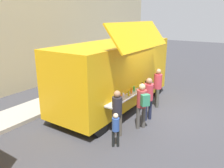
# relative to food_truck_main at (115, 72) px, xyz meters

# --- Properties ---
(ground_plane) EXTENTS (60.00, 60.00, 0.00)m
(ground_plane) POSITION_rel_food_truck_main_xyz_m (0.33, -1.84, -1.57)
(ground_plane) COLOR #38383D
(food_truck_main) EXTENTS (6.44, 3.01, 3.74)m
(food_truck_main) POSITION_rel_food_truck_main_xyz_m (0.00, 0.00, 0.00)
(food_truck_main) COLOR gold
(food_truck_main) RESTS_ON ground
(trash_bin) EXTENTS (0.60, 0.60, 1.04)m
(trash_bin) POSITION_rel_food_truck_main_xyz_m (3.74, 2.32, -1.05)
(trash_bin) COLOR #2B5F3A
(trash_bin) RESTS_ON ground
(customer_front_ordering) EXTENTS (0.54, 0.40, 1.71)m
(customer_front_ordering) POSITION_rel_food_truck_main_xyz_m (-0.53, -1.86, -0.56)
(customer_front_ordering) COLOR #1D223A
(customer_front_ordering) RESTS_ON ground
(customer_mid_with_backpack) EXTENTS (0.50, 0.54, 1.69)m
(customer_mid_with_backpack) POSITION_rel_food_truck_main_xyz_m (-1.30, -1.98, -0.53)
(customer_mid_with_backpack) COLOR #4A4742
(customer_mid_with_backpack) RESTS_ON ground
(customer_rear_waiting) EXTENTS (0.33, 0.33, 1.63)m
(customer_rear_waiting) POSITION_rel_food_truck_main_xyz_m (-2.24, -1.53, -0.60)
(customer_rear_waiting) COLOR #504A3F
(customer_rear_waiting) RESTS_ON ground
(customer_extra_browsing) EXTENTS (0.36, 0.36, 1.75)m
(customer_extra_browsing) POSITION_rel_food_truck_main_xyz_m (0.97, -1.63, -0.53)
(customer_extra_browsing) COLOR #484841
(customer_extra_browsing) RESTS_ON ground
(child_near_queue) EXTENTS (0.23, 0.23, 1.13)m
(child_near_queue) POSITION_rel_food_truck_main_xyz_m (-2.83, -1.85, -0.89)
(child_near_queue) COLOR black
(child_near_queue) RESTS_ON ground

